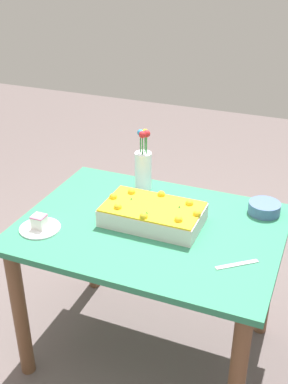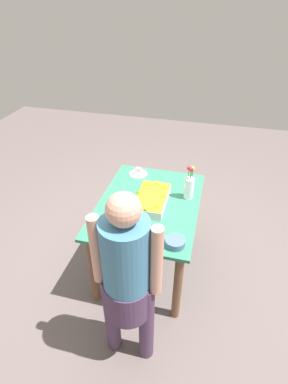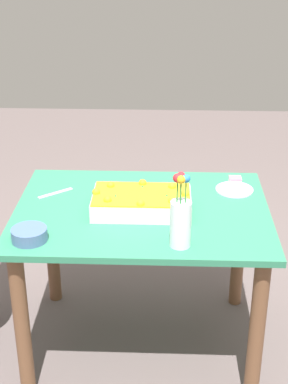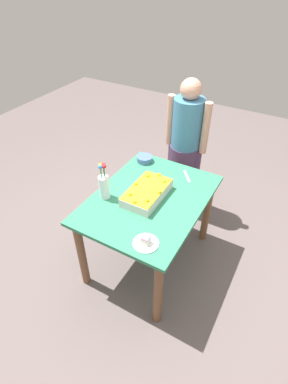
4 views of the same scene
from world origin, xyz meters
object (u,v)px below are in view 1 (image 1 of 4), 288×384
(serving_plate_with_slice, at_px, (40,225))
(cake_knife, at_px, (237,264))
(sheet_cake, at_px, (154,214))
(fruit_bowl, at_px, (264,208))
(flower_vase, at_px, (143,167))

(serving_plate_with_slice, distance_m, cake_knife, 0.89)
(sheet_cake, height_order, fruit_bowl, sheet_cake)
(serving_plate_with_slice, bearing_deg, cake_knife, 4.64)
(sheet_cake, relative_size, serving_plate_with_slice, 2.43)
(sheet_cake, distance_m, flower_vase, 0.36)
(flower_vase, bearing_deg, serving_plate_with_slice, -117.07)
(sheet_cake, bearing_deg, cake_knife, -21.94)
(cake_knife, distance_m, fruit_bowl, 0.46)
(cake_knife, bearing_deg, flower_vase, -76.81)
(sheet_cake, height_order, flower_vase, flower_vase)
(cake_knife, distance_m, flower_vase, 0.78)
(fruit_bowl, bearing_deg, sheet_cake, -147.94)
(cake_knife, height_order, fruit_bowl, fruit_bowl)
(flower_vase, distance_m, fruit_bowl, 0.64)
(serving_plate_with_slice, bearing_deg, flower_vase, 62.93)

